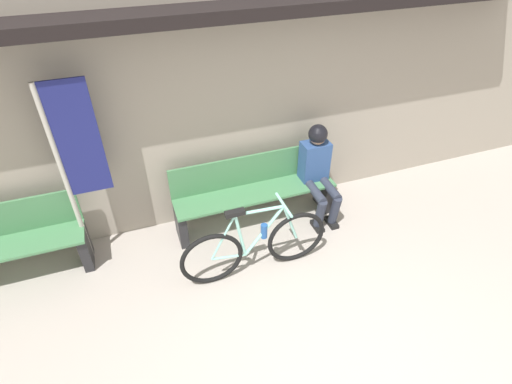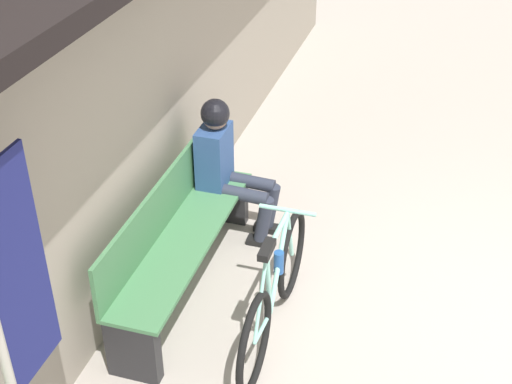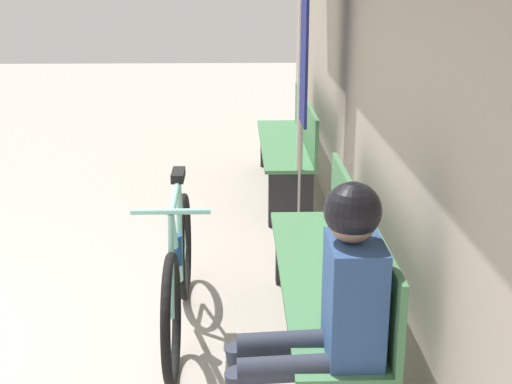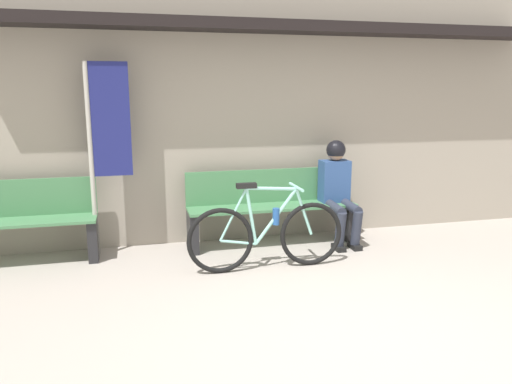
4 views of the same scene
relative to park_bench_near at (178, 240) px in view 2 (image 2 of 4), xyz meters
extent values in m
plane|color=#ADA399|center=(0.06, -2.33, -0.43)|extent=(24.00, 24.00, 0.00)
cube|color=#9E9384|center=(0.06, 0.36, 1.17)|extent=(12.00, 0.12, 3.20)
cube|color=#477F51|center=(0.00, -0.06, 0.03)|extent=(1.98, 0.42, 0.03)
cube|color=#477F51|center=(0.00, 0.14, 0.25)|extent=(1.98, 0.03, 0.40)
cube|color=#232326|center=(-0.94, -0.06, -0.21)|extent=(0.10, 0.36, 0.45)
cube|color=#232326|center=(0.94, -0.06, -0.21)|extent=(0.10, 0.36, 0.45)
torus|color=black|center=(-0.76, -0.82, -0.09)|extent=(0.67, 0.05, 0.67)
torus|color=black|center=(0.20, -0.82, -0.09)|extent=(0.67, 0.05, 0.67)
cylinder|color=#93DBCC|center=(-0.23, -0.82, 0.41)|extent=(0.52, 0.03, 0.07)
cylinder|color=#93DBCC|center=(-0.19, -0.82, 0.12)|extent=(0.45, 0.03, 0.57)
cylinder|color=#93DBCC|center=(-0.44, -0.82, 0.14)|extent=(0.13, 0.03, 0.59)
cylinder|color=#93DBCC|center=(-0.58, -0.82, -0.12)|extent=(0.37, 0.03, 0.09)
cylinder|color=#93DBCC|center=(-0.63, -0.82, 0.17)|extent=(0.29, 0.02, 0.53)
cylinder|color=#93DBCC|center=(0.11, -0.82, 0.15)|extent=(0.20, 0.03, 0.50)
cube|color=black|center=(-0.49, -0.82, 0.45)|extent=(0.20, 0.07, 0.05)
cylinder|color=#93DBCC|center=(0.02, -0.82, 0.41)|extent=(0.03, 0.40, 0.03)
cylinder|color=#235199|center=(-0.19, -0.82, 0.12)|extent=(0.07, 0.07, 0.17)
cylinder|color=#2D3342|center=(0.68, -0.28, 0.04)|extent=(0.11, 0.44, 0.13)
cylinder|color=#2D3342|center=(0.68, -0.47, -0.17)|extent=(0.11, 0.17, 0.42)
cube|color=black|center=(0.68, -0.44, -0.40)|extent=(0.10, 0.22, 0.06)
cylinder|color=#2D3342|center=(0.88, -0.28, 0.04)|extent=(0.11, 0.44, 0.13)
cylinder|color=#2D3342|center=(0.88, -0.47, -0.17)|extent=(0.11, 0.17, 0.42)
cube|color=black|center=(0.88, -0.44, -0.40)|extent=(0.10, 0.22, 0.06)
cube|color=#2D4C84|center=(0.78, -0.02, 0.30)|extent=(0.34, 0.22, 0.50)
sphere|color=#9E7556|center=(0.78, -0.04, 0.65)|extent=(0.20, 0.20, 0.20)
sphere|color=black|center=(0.78, -0.04, 0.68)|extent=(0.23, 0.23, 0.23)
cylinder|color=#B7B2A8|center=(-1.99, 0.00, 0.62)|extent=(0.05, 0.05, 2.09)
cube|color=navy|center=(-1.77, 0.00, 1.06)|extent=(0.40, 0.02, 1.20)
camera|label=1|loc=(-1.31, -3.68, 2.94)|focal=28.00mm
camera|label=2|loc=(-3.89, -1.77, 3.15)|focal=50.00mm
camera|label=3|loc=(3.40, -0.49, 1.60)|focal=50.00mm
camera|label=4|loc=(-1.58, -5.51, 1.39)|focal=35.00mm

